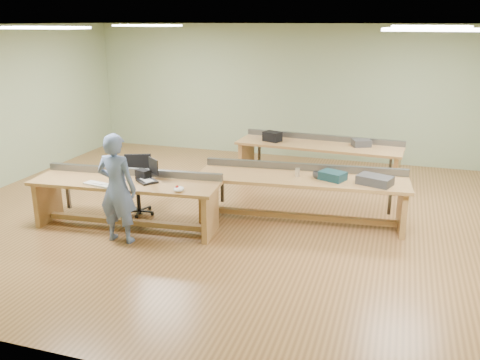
# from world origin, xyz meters

# --- Properties ---
(floor) EXTENTS (10.00, 10.00, 0.00)m
(floor) POSITION_xyz_m (0.00, 0.00, 0.00)
(floor) COLOR olive
(floor) RESTS_ON ground
(ceiling) EXTENTS (10.00, 10.00, 0.00)m
(ceiling) POSITION_xyz_m (0.00, 0.00, 3.00)
(ceiling) COLOR silver
(ceiling) RESTS_ON wall_back
(wall_back) EXTENTS (10.00, 0.04, 3.00)m
(wall_back) POSITION_xyz_m (0.00, 4.00, 1.50)
(wall_back) COLOR #8E9F78
(wall_back) RESTS_ON floor
(wall_front) EXTENTS (10.00, 0.04, 3.00)m
(wall_front) POSITION_xyz_m (0.00, -4.00, 1.50)
(wall_front) COLOR #8E9F78
(wall_front) RESTS_ON floor
(fluor_panels) EXTENTS (6.20, 3.50, 0.03)m
(fluor_panels) POSITION_xyz_m (0.00, 0.00, 2.97)
(fluor_panels) COLOR white
(fluor_panels) RESTS_ON ceiling
(workbench_front) EXTENTS (2.93, 1.01, 0.86)m
(workbench_front) POSITION_xyz_m (-1.70, -0.99, 0.56)
(workbench_front) COLOR #AE8949
(workbench_front) RESTS_ON floor
(workbench_mid) EXTENTS (3.31, 1.16, 0.86)m
(workbench_mid) POSITION_xyz_m (0.80, 0.05, 0.56)
(workbench_mid) COLOR #AE8949
(workbench_mid) RESTS_ON floor
(workbench_back) EXTENTS (3.26, 1.06, 0.86)m
(workbench_back) POSITION_xyz_m (0.70, 2.29, 0.56)
(workbench_back) COLOR #AE8949
(workbench_back) RESTS_ON floor
(person) EXTENTS (0.59, 0.39, 1.60)m
(person) POSITION_xyz_m (-1.55, -1.48, 0.80)
(person) COLOR slate
(person) RESTS_ON floor
(laptop_base) EXTENTS (0.38, 0.37, 0.03)m
(laptop_base) POSITION_xyz_m (-1.35, -0.96, 0.77)
(laptop_base) COLOR black
(laptop_base) RESTS_ON workbench_front
(laptop_screen) EXTENTS (0.24, 0.19, 0.23)m
(laptop_screen) POSITION_xyz_m (-1.28, -0.86, 0.98)
(laptop_screen) COLOR black
(laptop_screen) RESTS_ON laptop_base
(keyboard) EXTENTS (0.51, 0.24, 0.03)m
(keyboard) POSITION_xyz_m (-1.95, -1.31, 0.76)
(keyboard) COLOR beige
(keyboard) RESTS_ON workbench_front
(trackball_mouse) EXTENTS (0.16, 0.18, 0.07)m
(trackball_mouse) POSITION_xyz_m (-0.72, -1.21, 0.79)
(trackball_mouse) COLOR white
(trackball_mouse) RESTS_ON workbench_front
(camera_bag) EXTENTS (0.26, 0.22, 0.15)m
(camera_bag) POSITION_xyz_m (-1.47, -0.84, 0.83)
(camera_bag) COLOR black
(camera_bag) RESTS_ON workbench_front
(task_chair) EXTENTS (0.68, 0.68, 0.96)m
(task_chair) POSITION_xyz_m (-1.83, -0.40, 0.35)
(task_chair) COLOR black
(task_chair) RESTS_ON floor
(parts_bin_teal) EXTENTS (0.44, 0.39, 0.13)m
(parts_bin_teal) POSITION_xyz_m (1.28, 0.01, 0.81)
(parts_bin_teal) COLOR #12323B
(parts_bin_teal) RESTS_ON workbench_mid
(parts_bin_grey) EXTENTS (0.56, 0.45, 0.13)m
(parts_bin_grey) POSITION_xyz_m (1.90, -0.04, 0.82)
(parts_bin_grey) COLOR #313133
(parts_bin_grey) RESTS_ON workbench_mid
(mug) EXTENTS (0.16, 0.16, 0.11)m
(mug) POSITION_xyz_m (1.04, 0.01, 0.80)
(mug) COLOR #313133
(mug) RESTS_ON workbench_mid
(drinks_can) EXTENTS (0.09, 0.09, 0.13)m
(drinks_can) POSITION_xyz_m (0.73, 0.02, 0.81)
(drinks_can) COLOR silver
(drinks_can) RESTS_ON workbench_mid
(storage_box_back) EXTENTS (0.40, 0.35, 0.19)m
(storage_box_back) POSITION_xyz_m (-0.23, 2.23, 0.85)
(storage_box_back) COLOR black
(storage_box_back) RESTS_ON workbench_back
(tray_back) EXTENTS (0.41, 0.36, 0.13)m
(tray_back) POSITION_xyz_m (1.50, 2.33, 0.82)
(tray_back) COLOR #313133
(tray_back) RESTS_ON workbench_back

